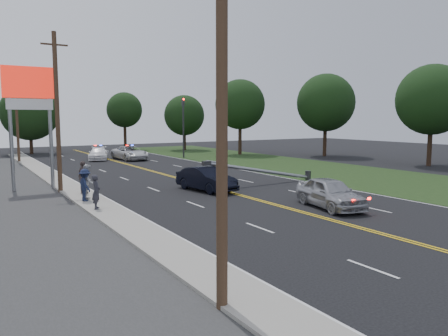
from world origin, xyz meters
TOP-DOWN VIEW (x-y plane):
  - ground at (0.00, 0.00)m, footprint 120.00×120.00m
  - sidewalk at (-8.40, 10.00)m, footprint 1.80×70.00m
  - grass_verge at (13.50, 10.00)m, footprint 12.00×80.00m
  - centerline_yellow at (0.00, 10.00)m, footprint 0.36×80.00m
  - pylon_sign at (-10.50, 14.00)m, footprint 3.20×0.35m
  - traffic_signal at (8.30, 30.00)m, footprint 0.28×0.41m
  - fallen_streetlight at (4.19, 8.00)m, footprint 9.36×0.44m
  - utility_pole_near at (-9.20, -8.00)m, footprint 1.60×0.28m
  - utility_pole_mid at (-9.20, 12.00)m, footprint 1.60×0.28m
  - utility_pole_far at (-9.20, 34.00)m, footprint 1.60×0.28m
  - tree_6 at (-6.44, 45.48)m, footprint 7.35×7.35m
  - tree_7 at (6.62, 46.32)m, footprint 5.20×5.20m
  - tree_8 at (13.89, 41.14)m, footprint 5.90×5.90m
  - tree_9 at (16.55, 30.30)m, footprint 6.40×6.40m
  - tree_12 at (25.00, 9.21)m, footprint 6.85×6.85m
  - tree_13 at (24.25, 22.85)m, footprint 7.07×7.07m
  - crashed_sedan at (-0.97, 7.68)m, footprint 2.35×4.90m
  - waiting_sedan at (1.95, -0.48)m, footprint 2.84×4.98m
  - emergency_a at (1.92, 30.73)m, footprint 3.06×5.80m
  - emergency_b at (-1.20, 32.42)m, footprint 3.40×5.25m
  - bystander_a at (-8.76, 5.10)m, footprint 0.61×0.74m
  - bystander_b at (-8.46, 7.99)m, footprint 1.08×1.19m
  - bystander_c at (-8.73, 7.54)m, footprint 0.78×1.23m
  - bystander_d at (-8.23, 10.02)m, footprint 0.68×1.23m

SIDE VIEW (x-z plane):
  - ground at x=0.00m, z-range 0.00..0.00m
  - grass_verge at x=13.50m, z-range 0.00..0.01m
  - centerline_yellow at x=0.00m, z-range 0.01..0.01m
  - sidewalk at x=-8.40m, z-range 0.00..0.12m
  - emergency_b at x=-1.20m, z-range 0.00..1.41m
  - crashed_sedan at x=-0.97m, z-range 0.00..1.55m
  - emergency_a at x=1.92m, z-range 0.00..1.55m
  - waiting_sedan at x=1.95m, z-range 0.00..1.60m
  - fallen_streetlight at x=4.19m, z-range -0.04..1.88m
  - bystander_a at x=-8.76m, z-range 0.12..1.87m
  - bystander_c at x=-8.73m, z-range 0.12..1.92m
  - bystander_b at x=-8.46m, z-range 0.12..2.10m
  - bystander_d at x=-8.23m, z-range 0.12..2.11m
  - traffic_signal at x=8.30m, z-range 0.68..7.73m
  - utility_pole_near at x=-9.20m, z-range 0.08..10.08m
  - utility_pole_mid at x=-9.20m, z-range 0.08..10.08m
  - utility_pole_far at x=-9.20m, z-range 0.08..10.08m
  - tree_8 at x=13.89m, z-range 1.07..9.12m
  - tree_6 at x=-6.44m, z-range 0.89..10.02m
  - tree_7 at x=6.62m, z-range 1.63..10.14m
  - pylon_sign at x=-10.50m, z-range 2.00..10.00m
  - tree_9 at x=16.55m, z-range 1.61..11.26m
  - tree_12 at x=25.00m, z-range 1.52..11.43m
  - tree_13 at x=24.25m, z-range 1.52..11.64m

